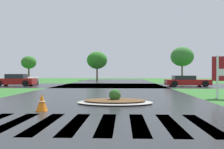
{
  "coord_description": "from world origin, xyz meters",
  "views": [
    {
      "loc": [
        1.36,
        -3.52,
        1.47
      ],
      "look_at": [
        0.77,
        10.13,
        1.35
      ],
      "focal_mm": 40.62,
      "sensor_mm": 36.0,
      "label": 1
    }
  ],
  "objects": [
    {
      "name": "car_dark_suv",
      "position": [
        -10.22,
        23.31,
        0.6
      ],
      "size": [
        4.18,
        2.21,
        1.29
      ],
      "rotation": [
        0.0,
        0.0,
        3.18
      ],
      "color": "maroon",
      "rests_on": "ground"
    },
    {
      "name": "drainage_pipe_stack",
      "position": [
        -9.67,
        26.74,
        0.46
      ],
      "size": [
        1.76,
        1.28,
        0.92
      ],
      "color": "#9E9B93",
      "rests_on": "ground"
    },
    {
      "name": "traffic_cone",
      "position": [
        -1.71,
        5.91,
        0.33
      ],
      "size": [
        0.43,
        0.43,
        0.67
      ],
      "color": "orange",
      "rests_on": "ground"
    },
    {
      "name": "asphalt_roadway",
      "position": [
        0.0,
        10.0,
        0.0
      ],
      "size": [
        11.33,
        80.0,
        0.01
      ],
      "primitive_type": "cube",
      "color": "#232628",
      "rests_on": "ground"
    },
    {
      "name": "car_blue_compact",
      "position": [
        7.94,
        22.99,
        0.55
      ],
      "size": [
        4.49,
        2.17,
        1.13
      ],
      "rotation": [
        0.0,
        0.0,
        0.0
      ],
      "color": "maroon",
      "rests_on": "ground"
    },
    {
      "name": "asphalt_cross_road",
      "position": [
        0.0,
        24.52,
        0.0
      ],
      "size": [
        90.0,
        10.2,
        0.01
      ],
      "primitive_type": "cube",
      "color": "#232628",
      "rests_on": "ground"
    },
    {
      "name": "median_island",
      "position": [
        0.98,
        8.36,
        0.12
      ],
      "size": [
        3.55,
        2.34,
        0.68
      ],
      "color": "#9E9B93",
      "rests_on": "ground"
    },
    {
      "name": "crosswalk_stripes",
      "position": [
        -0.0,
        3.67,
        0.0
      ],
      "size": [
        7.65,
        3.25,
        0.01
      ],
      "color": "white",
      "rests_on": "ground"
    },
    {
      "name": "background_treeline",
      "position": [
        6.92,
        42.71,
        3.77
      ],
      "size": [
        44.88,
        5.06,
        6.08
      ],
      "color": "#4C3823",
      "rests_on": "ground"
    }
  ]
}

